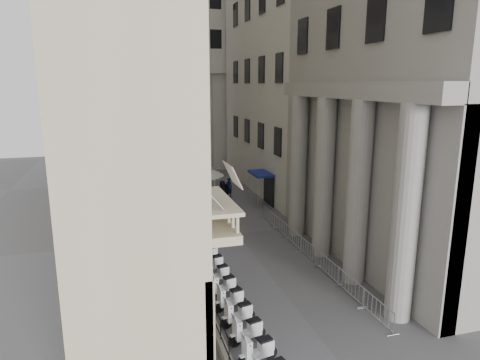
% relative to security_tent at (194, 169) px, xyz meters
% --- Properties ---
extents(far_building, '(22.00, 10.00, 30.00)m').
position_rel_security_tent_xyz_m(far_building, '(1.40, 19.00, 11.96)').
color(far_building, beige).
rests_on(far_building, ground).
extents(iron_fence, '(0.30, 28.00, 1.40)m').
position_rel_security_tent_xyz_m(iron_fence, '(-2.90, -11.00, -3.04)').
color(iron_fence, black).
rests_on(iron_fence, ground).
extents(blue_awning, '(1.60, 3.00, 3.00)m').
position_rel_security_tent_xyz_m(blue_awning, '(5.55, -3.00, -3.04)').
color(blue_awning, navy).
rests_on(blue_awning, ground).
extents(flag, '(1.00, 1.40, 8.20)m').
position_rel_security_tent_xyz_m(flag, '(-2.60, -24.00, -3.04)').
color(flag, '#9E0C11').
rests_on(flag, ground).
extents(scooter_2, '(1.49, 0.86, 1.50)m').
position_rel_security_tent_xyz_m(scooter_2, '(-1.72, -23.05, -3.04)').
color(scooter_2, silver).
rests_on(scooter_2, ground).
extents(scooter_3, '(1.49, 0.86, 1.50)m').
position_rel_security_tent_xyz_m(scooter_3, '(-1.72, -21.62, -3.04)').
color(scooter_3, silver).
rests_on(scooter_3, ground).
extents(scooter_4, '(1.49, 0.86, 1.50)m').
position_rel_security_tent_xyz_m(scooter_4, '(-1.72, -20.18, -3.04)').
color(scooter_4, silver).
rests_on(scooter_4, ground).
extents(scooter_5, '(1.49, 0.86, 1.50)m').
position_rel_security_tent_xyz_m(scooter_5, '(-1.72, -18.75, -3.04)').
color(scooter_5, silver).
rests_on(scooter_5, ground).
extents(scooter_6, '(1.49, 0.86, 1.50)m').
position_rel_security_tent_xyz_m(scooter_6, '(-1.72, -17.31, -3.04)').
color(scooter_6, silver).
rests_on(scooter_6, ground).
extents(scooter_7, '(1.49, 0.86, 1.50)m').
position_rel_security_tent_xyz_m(scooter_7, '(-1.72, -15.88, -3.04)').
color(scooter_7, silver).
rests_on(scooter_7, ground).
extents(scooter_8, '(1.49, 0.86, 1.50)m').
position_rel_security_tent_xyz_m(scooter_8, '(-1.72, -14.44, -3.04)').
color(scooter_8, silver).
rests_on(scooter_8, ground).
extents(scooter_9, '(1.49, 0.86, 1.50)m').
position_rel_security_tent_xyz_m(scooter_9, '(-1.72, -13.01, -3.04)').
color(scooter_9, silver).
rests_on(scooter_9, ground).
extents(scooter_10, '(1.49, 0.86, 1.50)m').
position_rel_security_tent_xyz_m(scooter_10, '(-1.72, -11.57, -3.04)').
color(scooter_10, silver).
rests_on(scooter_10, ground).
extents(scooter_11, '(1.49, 0.86, 1.50)m').
position_rel_security_tent_xyz_m(scooter_11, '(-1.72, -10.13, -3.04)').
color(scooter_11, silver).
rests_on(scooter_11, ground).
extents(scooter_12, '(1.49, 0.86, 1.50)m').
position_rel_security_tent_xyz_m(scooter_12, '(-1.72, -8.70, -3.04)').
color(scooter_12, silver).
rests_on(scooter_12, ground).
extents(barrier_0, '(0.60, 2.40, 1.10)m').
position_rel_security_tent_xyz_m(barrier_0, '(4.55, -23.09, -3.04)').
color(barrier_0, '#A9ACB1').
rests_on(barrier_0, ground).
extents(barrier_1, '(0.60, 2.40, 1.10)m').
position_rel_security_tent_xyz_m(barrier_1, '(4.55, -20.59, -3.04)').
color(barrier_1, '#A9ACB1').
rests_on(barrier_1, ground).
extents(barrier_2, '(0.60, 2.40, 1.10)m').
position_rel_security_tent_xyz_m(barrier_2, '(4.55, -18.09, -3.04)').
color(barrier_2, '#A9ACB1').
rests_on(barrier_2, ground).
extents(barrier_3, '(0.60, 2.40, 1.10)m').
position_rel_security_tent_xyz_m(barrier_3, '(4.55, -15.59, -3.04)').
color(barrier_3, '#A9ACB1').
rests_on(barrier_3, ground).
extents(barrier_4, '(0.60, 2.40, 1.10)m').
position_rel_security_tent_xyz_m(barrier_4, '(4.55, -13.09, -3.04)').
color(barrier_4, '#A9ACB1').
rests_on(barrier_4, ground).
extents(barrier_5, '(0.60, 2.40, 1.10)m').
position_rel_security_tent_xyz_m(barrier_5, '(4.55, -10.59, -3.04)').
color(barrier_5, '#A9ACB1').
rests_on(barrier_5, ground).
extents(barrier_6, '(0.60, 2.40, 1.10)m').
position_rel_security_tent_xyz_m(barrier_6, '(4.55, -8.09, -3.04)').
color(barrier_6, '#A9ACB1').
rests_on(barrier_6, ground).
extents(security_tent, '(4.48, 4.48, 3.64)m').
position_rel_security_tent_xyz_m(security_tent, '(0.00, 0.00, 0.00)').
color(security_tent, silver).
rests_on(security_tent, ground).
extents(street_lamp, '(2.42, 1.08, 7.82)m').
position_rel_security_tent_xyz_m(street_lamp, '(-2.25, -8.36, 1.60)').
color(street_lamp, gray).
rests_on(street_lamp, ground).
extents(info_kiosk, '(0.45, 0.86, 1.74)m').
position_rel_security_tent_xyz_m(info_kiosk, '(-2.80, -5.00, -2.16)').
color(info_kiosk, black).
rests_on(info_kiosk, ground).
extents(pedestrian_a, '(0.71, 0.48, 1.91)m').
position_rel_security_tent_xyz_m(pedestrian_a, '(3.44, 0.43, -2.09)').
color(pedestrian_a, '#0D1636').
rests_on(pedestrian_a, ground).
extents(pedestrian_b, '(1.13, 1.09, 1.84)m').
position_rel_security_tent_xyz_m(pedestrian_b, '(2.64, -1.64, -2.12)').
color(pedestrian_b, black).
rests_on(pedestrian_b, ground).
extents(pedestrian_c, '(1.13, 1.00, 1.95)m').
position_rel_security_tent_xyz_m(pedestrian_c, '(2.55, -0.76, -2.06)').
color(pedestrian_c, black).
rests_on(pedestrian_c, ground).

